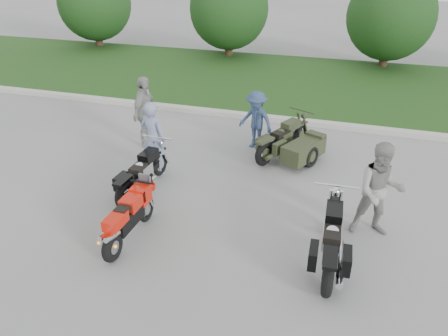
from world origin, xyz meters
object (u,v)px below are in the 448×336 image
(person_stripe, at_px, (153,138))
(person_denim, at_px, (256,120))
(cruiser_left, at_px, (141,175))
(person_grey, at_px, (380,191))
(person_back, at_px, (145,112))
(sportbike_red, at_px, (128,217))
(cruiser_right, at_px, (331,242))
(cruiser_sidecar, at_px, (294,146))

(person_stripe, bearing_deg, person_denim, -120.41)
(cruiser_left, height_order, person_grey, person_grey)
(person_grey, distance_m, person_back, 6.38)
(sportbike_red, distance_m, person_stripe, 2.72)
(cruiser_left, xyz_separation_m, cruiser_right, (4.19, -1.26, 0.03))
(sportbike_red, bearing_deg, cruiser_right, 7.10)
(cruiser_left, xyz_separation_m, person_back, (-1.01, 2.30, 0.53))
(sportbike_red, xyz_separation_m, person_back, (-1.58, 3.96, 0.45))
(cruiser_left, distance_m, person_back, 2.57)
(sportbike_red, xyz_separation_m, cruiser_right, (3.62, 0.41, -0.05))
(sportbike_red, height_order, cruiser_right, cruiser_right)
(cruiser_left, height_order, person_stripe, person_stripe)
(cruiser_right, relative_size, person_back, 1.21)
(cruiser_left, bearing_deg, sportbike_red, -67.79)
(sportbike_red, relative_size, person_grey, 0.98)
(cruiser_sidecar, height_order, person_back, person_back)
(cruiser_sidecar, xyz_separation_m, person_denim, (-1.12, 0.51, 0.38))
(cruiser_left, bearing_deg, cruiser_right, -13.54)
(cruiser_right, relative_size, person_grey, 1.25)
(cruiser_right, xyz_separation_m, person_stripe, (-4.31, 2.19, 0.44))
(cruiser_sidecar, height_order, person_grey, person_grey)
(person_stripe, relative_size, person_denim, 1.14)
(person_denim, height_order, person_back, person_back)
(sportbike_red, distance_m, person_back, 4.29)
(cruiser_right, relative_size, person_denim, 1.49)
(person_stripe, bearing_deg, sportbike_red, 117.15)
(cruiser_left, relative_size, person_back, 1.13)
(person_stripe, height_order, person_grey, person_grey)
(person_grey, bearing_deg, cruiser_right, -131.89)
(sportbike_red, relative_size, cruiser_left, 0.84)
(person_stripe, relative_size, person_grey, 0.96)
(cruiser_right, height_order, person_denim, person_denim)
(person_stripe, height_order, person_denim, person_stripe)
(person_back, bearing_deg, cruiser_left, -156.98)
(sportbike_red, distance_m, cruiser_right, 3.64)
(person_grey, relative_size, person_back, 0.97)
(cruiser_sidecar, relative_size, person_stripe, 1.17)
(person_grey, height_order, person_denim, person_grey)
(person_denim, bearing_deg, person_stripe, -111.48)
(cruiser_left, relative_size, cruiser_sidecar, 1.04)
(cruiser_right, relative_size, cruiser_sidecar, 1.12)
(cruiser_right, relative_size, person_stripe, 1.30)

